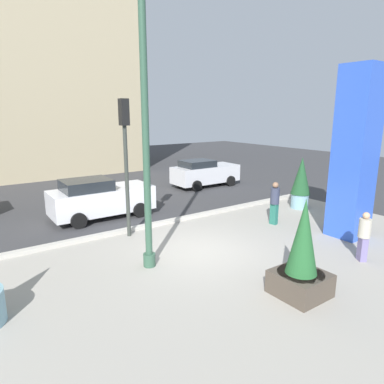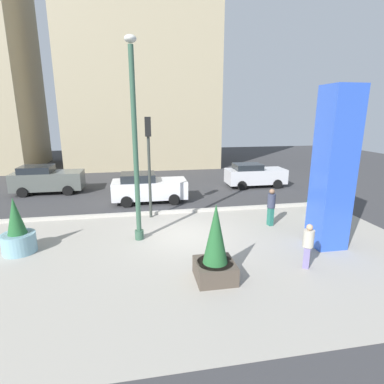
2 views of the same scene
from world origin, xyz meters
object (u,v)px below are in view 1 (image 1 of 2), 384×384
lamp_post (146,137)px  car_far_lane (204,173)px  pedestrian_crossing (275,201)px  pedestrian_by_curb (364,234)px  traffic_light_corner (125,147)px  car_curb_west (100,198)px  art_pillar_blue (355,154)px  potted_plant_near_right (302,258)px  potted_plant_by_pillar (301,182)px

lamp_post → car_far_lane: bearing=44.7°
pedestrian_crossing → pedestrian_by_curb: (-0.50, -4.00, -0.12)m
traffic_light_corner → car_far_lane: size_ratio=1.18×
car_curb_west → car_far_lane: bearing=18.7°
lamp_post → car_far_lane: 11.95m
lamp_post → art_pillar_blue: lamp_post is taller
art_pillar_blue → potted_plant_near_right: 5.64m
art_pillar_blue → car_curb_west: bearing=131.8°
art_pillar_blue → pedestrian_crossing: size_ratio=3.45×
lamp_post → car_far_lane: size_ratio=1.86×
potted_plant_near_right → traffic_light_corner: size_ratio=0.50×
potted_plant_near_right → pedestrian_crossing: potted_plant_near_right is taller
car_far_lane → art_pillar_blue: bearing=-95.5°
car_curb_west → potted_plant_by_pillar: bearing=-25.8°
lamp_post → pedestrian_by_curb: (5.54, -3.43, -2.95)m
car_far_lane → pedestrian_by_curb: bearing=-103.1°
car_far_lane → pedestrian_crossing: bearing=-106.1°
car_curb_west → traffic_light_corner: bearing=-89.9°
art_pillar_blue → potted_plant_near_right: art_pillar_blue is taller
traffic_light_corner → pedestrian_by_curb: bearing=-51.2°
art_pillar_blue → car_curb_west: size_ratio=1.41×
lamp_post → potted_plant_by_pillar: size_ratio=3.18×
car_far_lane → potted_plant_by_pillar: bearing=-84.0°
art_pillar_blue → car_far_lane: size_ratio=1.45×
lamp_post → potted_plant_by_pillar: 9.40m
art_pillar_blue → potted_plant_by_pillar: bearing=64.1°
pedestrian_crossing → pedestrian_by_curb: pedestrian_crossing is taller
traffic_light_corner → pedestrian_crossing: traffic_light_corner is taller
car_curb_west → pedestrian_crossing: bearing=-42.5°
art_pillar_blue → potted_plant_by_pillar: size_ratio=2.48×
art_pillar_blue → potted_plant_near_right: size_ratio=2.44×
potted_plant_by_pillar → pedestrian_crossing: bearing=-161.6°
potted_plant_by_pillar → car_curb_west: bearing=154.2°
lamp_post → pedestrian_crossing: 6.69m
car_curb_west → pedestrian_by_curb: size_ratio=2.76×
traffic_light_corner → pedestrian_by_curb: size_ratio=3.16×
pedestrian_by_curb → potted_plant_by_pillar: bearing=55.7°
traffic_light_corner → car_curb_west: 3.74m
potted_plant_by_pillar → car_curb_west: 9.26m
potted_plant_near_right → traffic_light_corner: (-1.70, 6.34, 2.32)m
lamp_post → art_pillar_blue: size_ratio=1.28×
car_far_lane → pedestrian_crossing: (-2.19, -7.58, 0.15)m
potted_plant_near_right → pedestrian_crossing: bearing=48.2°
art_pillar_blue → potted_plant_near_right: bearing=-160.9°
potted_plant_near_right → pedestrian_by_curb: potted_plant_near_right is taller
lamp_post → pedestrian_crossing: (6.04, 0.56, -2.82)m
traffic_light_corner → lamp_post: bearing=-102.6°
car_curb_west → pedestrian_by_curb: 10.25m
lamp_post → potted_plant_by_pillar: (8.93, 1.52, -2.54)m
lamp_post → pedestrian_by_curb: 7.16m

